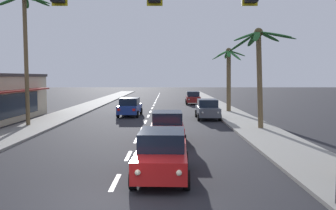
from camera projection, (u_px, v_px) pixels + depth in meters
name	position (u px, v px, depth m)	size (l,w,h in m)	color
ground_plane	(102.00, 207.00, 9.77)	(220.00, 220.00, 0.00)	#232328
sidewalk_right	(237.00, 119.00, 29.73)	(3.20, 110.00, 0.14)	gray
sidewalk_left	(53.00, 119.00, 29.67)	(3.20, 110.00, 0.14)	gray
lane_markings	(150.00, 120.00, 29.18)	(4.28, 86.98, 0.01)	silver
traffic_signal_mast	(219.00, 11.00, 9.19)	(10.33, 0.41, 7.41)	#2D2D33
sedan_lead_at_stop_bar	(161.00, 153.00, 12.63)	(2.06, 4.50, 1.68)	red
sedan_third_in_queue	(166.00, 126.00, 19.47)	(1.96, 4.45, 1.68)	red
sedan_oncoming_far	(128.00, 107.00, 32.20)	(2.08, 4.50, 1.68)	navy
sedan_parked_nearest_kerb	(206.00, 109.00, 30.05)	(1.98, 4.46, 1.68)	#4C515B
sedan_parked_mid_kerb	(191.00, 98.00, 46.12)	(2.03, 4.48, 1.68)	maroon
palm_left_second	(24.00, 28.00, 24.79)	(3.87, 3.49, 9.62)	brown
palm_right_second	(258.00, 55.00, 23.49)	(4.52, 4.75, 6.88)	brown
palm_right_third	(227.00, 68.00, 35.30)	(3.50, 3.51, 6.51)	brown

